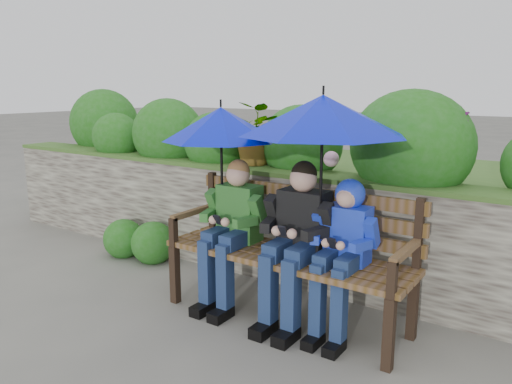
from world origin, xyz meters
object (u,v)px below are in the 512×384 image
Objects in this scene: boy_middle at (296,235)px; boy_right at (343,243)px; park_bench at (291,244)px; umbrella_right at (323,115)px; boy_left at (232,225)px; umbrella_left at (221,124)px.

boy_right is at bearing 3.65° from boy_middle.
umbrella_right is at bearing -15.23° from park_bench.
umbrella_left reaches higher than boy_left.
boy_middle is 1.05× the size of umbrella_right.
boy_right is 1.35m from umbrella_left.
umbrella_left is (-0.14, 0.05, 0.80)m from boy_left.
boy_left reaches higher than boy_right.
boy_middle is at bearing -44.40° from park_bench.
umbrella_left is at bearing 177.98° from umbrella_right.
park_bench is at bearing 170.43° from boy_right.
umbrella_right is (0.77, 0.02, 0.90)m from boy_left.
boy_middle is at bearing -171.92° from umbrella_right.
boy_middle is at bearing -176.35° from boy_right.
umbrella_left is (-1.10, 0.03, 0.78)m from boy_right.
umbrella_left is at bearing 178.21° from boy_right.
boy_left is 1.05× the size of boy_right.
park_bench is 2.08× the size of umbrella_left.
boy_middle is at bearing -4.44° from umbrella_left.
boy_left is (-0.49, -0.10, 0.10)m from park_bench.
park_bench is 0.18m from boy_middle.
boy_right reaches higher than park_bench.
boy_middle is (0.60, -0.00, 0.02)m from boy_left.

